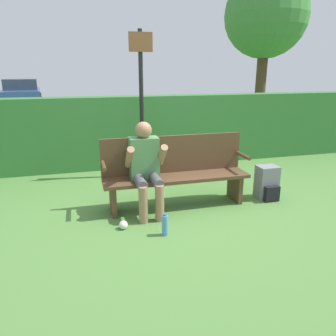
% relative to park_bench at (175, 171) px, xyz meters
% --- Properties ---
extents(ground_plane, '(40.00, 40.00, 0.00)m').
position_rel_park_bench_xyz_m(ground_plane, '(0.00, -0.07, -0.48)').
color(ground_plane, '#4C7A38').
extents(hedge_back, '(12.00, 0.40, 1.33)m').
position_rel_park_bench_xyz_m(hedge_back, '(0.00, 2.05, 0.18)').
color(hedge_back, '#337033').
rests_on(hedge_back, ground).
extents(park_bench, '(1.96, 0.42, 0.94)m').
position_rel_park_bench_xyz_m(park_bench, '(0.00, 0.00, 0.00)').
color(park_bench, '#513823').
rests_on(park_bench, ground).
extents(person_seated, '(0.50, 0.59, 1.17)m').
position_rel_park_bench_xyz_m(person_seated, '(-0.43, -0.13, 0.16)').
color(person_seated, '#4C7F4C').
rests_on(person_seated, ground).
extents(backpack, '(0.29, 0.31, 0.48)m').
position_rel_park_bench_xyz_m(backpack, '(1.34, -0.13, -0.25)').
color(backpack, slate).
rests_on(backpack, ground).
extents(water_bottle, '(0.07, 0.07, 0.26)m').
position_rel_park_bench_xyz_m(water_bottle, '(-0.36, -0.83, -0.36)').
color(water_bottle, '#4C8CCC').
rests_on(water_bottle, ground).
extents(signpost, '(0.38, 0.09, 2.40)m').
position_rel_park_bench_xyz_m(signpost, '(-0.19, 1.35, 0.91)').
color(signpost, black).
rests_on(signpost, ground).
extents(parked_car, '(2.16, 4.56, 1.35)m').
position_rel_park_bench_xyz_m(parked_car, '(-3.91, 14.08, 0.16)').
color(parked_car, '#2D4784').
rests_on(parked_car, ground).
extents(tree, '(2.65, 2.65, 4.78)m').
position_rel_park_bench_xyz_m(tree, '(4.78, 6.12, 2.94)').
color(tree, '#4C3823').
rests_on(tree, ground).
extents(litter_crumple, '(0.10, 0.10, 0.10)m').
position_rel_park_bench_xyz_m(litter_crumple, '(-0.80, -0.56, -0.43)').
color(litter_crumple, silver).
rests_on(litter_crumple, ground).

